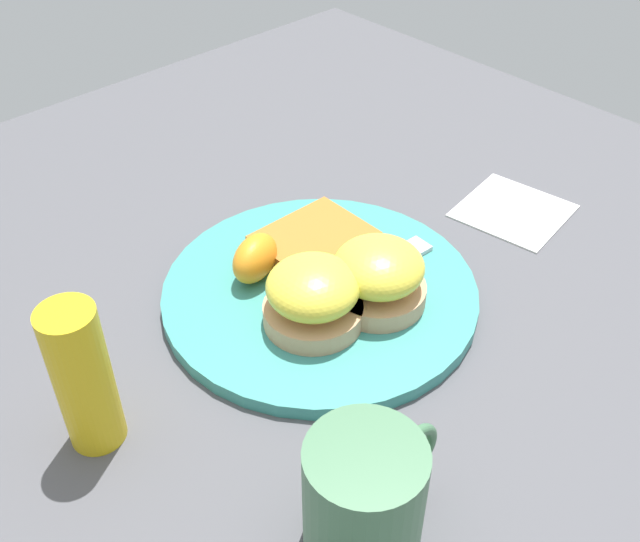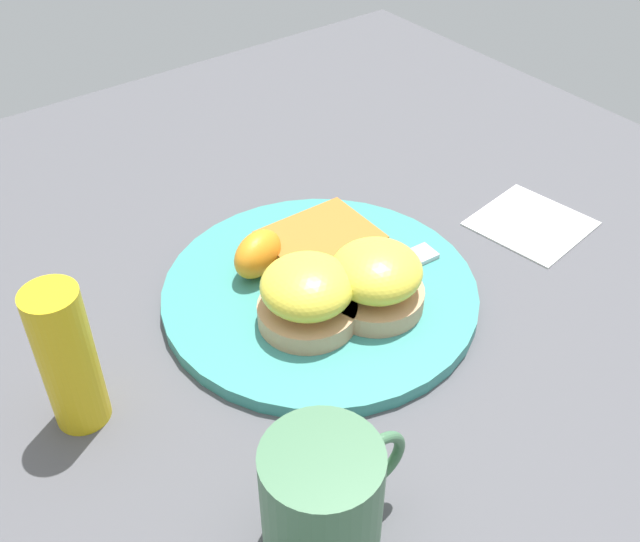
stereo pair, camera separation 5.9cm
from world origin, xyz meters
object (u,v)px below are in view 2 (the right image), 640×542
(sandwich_benedict_left, at_px, (307,295))
(orange_wedge, at_px, (258,254))
(hashbrown_patty, at_px, (320,242))
(cup, at_px, (323,500))
(fork, at_px, (366,279))
(condiment_bottle, at_px, (66,356))
(sandwich_benedict_right, at_px, (376,280))

(sandwich_benedict_left, height_order, orange_wedge, sandwich_benedict_left)
(hashbrown_patty, xyz_separation_m, cup, (-0.19, -0.25, 0.02))
(fork, bearing_deg, condiment_bottle, 175.36)
(sandwich_benedict_left, xyz_separation_m, fork, (0.08, 0.01, -0.03))
(sandwich_benedict_left, xyz_separation_m, cup, (-0.12, -0.18, 0.00))
(hashbrown_patty, xyz_separation_m, orange_wedge, (-0.07, 0.01, 0.01))
(orange_wedge, bearing_deg, cup, -114.33)
(orange_wedge, bearing_deg, sandwich_benedict_left, -91.90)
(sandwich_benedict_right, bearing_deg, hashbrown_patty, 84.37)
(sandwich_benedict_left, xyz_separation_m, orange_wedge, (0.00, 0.09, -0.01))
(sandwich_benedict_left, height_order, condiment_bottle, condiment_bottle)
(cup, bearing_deg, orange_wedge, 65.67)
(orange_wedge, xyz_separation_m, condiment_bottle, (-0.21, -0.05, 0.03))
(sandwich_benedict_right, distance_m, cup, 0.24)
(sandwich_benedict_left, height_order, sandwich_benedict_right, same)
(condiment_bottle, bearing_deg, orange_wedge, 13.90)
(orange_wedge, xyz_separation_m, cup, (-0.12, -0.26, 0.01))
(fork, bearing_deg, hashbrown_patty, 95.06)
(sandwich_benedict_right, relative_size, fork, 0.47)
(fork, distance_m, condiment_bottle, 0.29)
(sandwich_benedict_right, bearing_deg, cup, -138.63)
(cup, bearing_deg, hashbrown_patty, 53.49)
(hashbrown_patty, xyz_separation_m, condiment_bottle, (-0.28, -0.04, 0.04))
(cup, bearing_deg, condiment_bottle, 112.93)
(sandwich_benedict_left, relative_size, cup, 0.80)
(hashbrown_patty, distance_m, fork, 0.07)
(hashbrown_patty, bearing_deg, cup, -126.51)
(sandwich_benedict_right, relative_size, hashbrown_patty, 0.85)
(hashbrown_patty, distance_m, cup, 0.32)
(fork, xyz_separation_m, cup, (-0.19, -0.19, 0.03))
(sandwich_benedict_left, relative_size, condiment_bottle, 0.69)
(sandwich_benedict_right, xyz_separation_m, orange_wedge, (-0.06, 0.11, -0.01))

